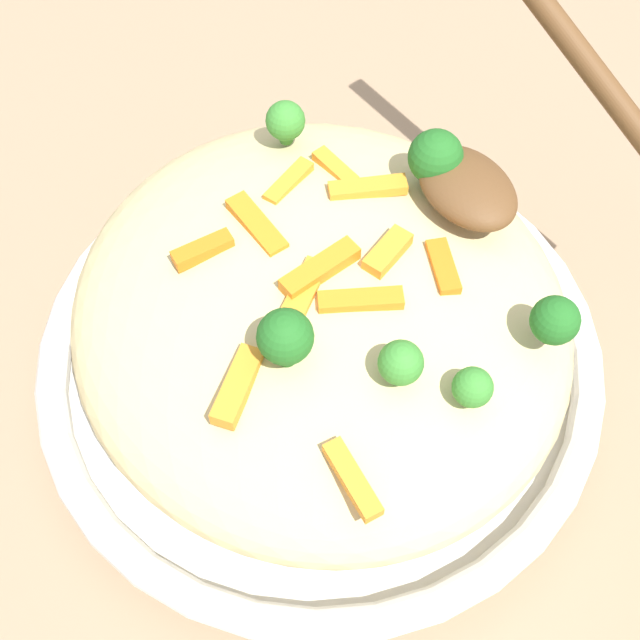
# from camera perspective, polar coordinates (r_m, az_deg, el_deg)

# --- Properties ---
(ground_plane) EXTENTS (2.40, 2.40, 0.00)m
(ground_plane) POSITION_cam_1_polar(r_m,az_deg,el_deg) (0.47, 0.00, -3.88)
(ground_plane) COLOR #9E7F60
(serving_bowl) EXTENTS (0.29, 0.29, 0.04)m
(serving_bowl) POSITION_cam_1_polar(r_m,az_deg,el_deg) (0.45, 0.00, -2.66)
(serving_bowl) COLOR white
(serving_bowl) RESTS_ON ground_plane
(pasta_mound) EXTENTS (0.25, 0.24, 0.07)m
(pasta_mound) POSITION_cam_1_polar(r_m,az_deg,el_deg) (0.41, 0.00, 0.35)
(pasta_mound) COLOR #DBC689
(pasta_mound) RESTS_ON serving_bowl
(carrot_piece_0) EXTENTS (0.02, 0.04, 0.01)m
(carrot_piece_0) POSITION_cam_1_polar(r_m,az_deg,el_deg) (0.41, 3.23, 8.85)
(carrot_piece_0) COLOR orange
(carrot_piece_0) RESTS_ON pasta_mound
(carrot_piece_1) EXTENTS (0.01, 0.04, 0.01)m
(carrot_piece_1) POSITION_cam_1_polar(r_m,az_deg,el_deg) (0.38, 0.06, 4.14)
(carrot_piece_1) COLOR orange
(carrot_piece_1) RESTS_ON pasta_mound
(carrot_piece_2) EXTENTS (0.03, 0.04, 0.01)m
(carrot_piece_2) POSITION_cam_1_polar(r_m,az_deg,el_deg) (0.37, 2.74, 1.34)
(carrot_piece_2) COLOR orange
(carrot_piece_2) RESTS_ON pasta_mound
(carrot_piece_3) EXTENTS (0.02, 0.03, 0.01)m
(carrot_piece_3) POSITION_cam_1_polar(r_m,az_deg,el_deg) (0.42, -2.12, 9.20)
(carrot_piece_3) COLOR orange
(carrot_piece_3) RESTS_ON pasta_mound
(carrot_piece_4) EXTENTS (0.02, 0.03, 0.01)m
(carrot_piece_4) POSITION_cam_1_polar(r_m,az_deg,el_deg) (0.39, 4.56, 4.57)
(carrot_piece_4) COLOR orange
(carrot_piece_4) RESTS_ON pasta_mound
(carrot_piece_5) EXTENTS (0.03, 0.03, 0.01)m
(carrot_piece_5) POSITION_cam_1_polar(r_m,az_deg,el_deg) (0.36, -5.54, -4.45)
(carrot_piece_5) COLOR orange
(carrot_piece_5) RESTS_ON pasta_mound
(carrot_piece_6) EXTENTS (0.01, 0.03, 0.01)m
(carrot_piece_6) POSITION_cam_1_polar(r_m,az_deg,el_deg) (0.39, -7.88, 4.68)
(carrot_piece_6) COLOR orange
(carrot_piece_6) RESTS_ON pasta_mound
(carrot_piece_7) EXTENTS (0.04, 0.01, 0.01)m
(carrot_piece_7) POSITION_cam_1_polar(r_m,az_deg,el_deg) (0.34, 2.19, -10.65)
(carrot_piece_7) COLOR orange
(carrot_piece_7) RESTS_ON pasta_mound
(carrot_piece_8) EXTENTS (0.03, 0.02, 0.01)m
(carrot_piece_8) POSITION_cam_1_polar(r_m,az_deg,el_deg) (0.39, 8.25, 3.48)
(carrot_piece_8) COLOR orange
(carrot_piece_8) RESTS_ON pasta_mound
(carrot_piece_9) EXTENTS (0.04, 0.01, 0.01)m
(carrot_piece_9) POSITION_cam_1_polar(r_m,az_deg,el_deg) (0.40, -4.26, 6.33)
(carrot_piece_9) COLOR orange
(carrot_piece_9) RESTS_ON pasta_mound
(carrot_piece_10) EXTENTS (0.03, 0.04, 0.01)m
(carrot_piece_10) POSITION_cam_1_polar(r_m,az_deg,el_deg) (0.37, -1.30, 1.51)
(carrot_piece_10) COLOR orange
(carrot_piece_10) RESTS_ON pasta_mound
(carrot_piece_11) EXTENTS (0.03, 0.01, 0.01)m
(carrot_piece_11) POSITION_cam_1_polar(r_m,az_deg,el_deg) (0.43, 1.03, 10.18)
(carrot_piece_11) COLOR orange
(carrot_piece_11) RESTS_ON pasta_mound
(broccoli_floret_0) EXTENTS (0.02, 0.02, 0.02)m
(broccoli_floret_0) POSITION_cam_1_polar(r_m,az_deg,el_deg) (0.43, -2.34, 13.20)
(broccoli_floret_0) COLOR #377928
(broccoli_floret_0) RESTS_ON pasta_mound
(broccoli_floret_1) EXTENTS (0.03, 0.03, 0.03)m
(broccoli_floret_1) POSITION_cam_1_polar(r_m,az_deg,el_deg) (0.41, 7.76, 10.75)
(broccoli_floret_1) COLOR #205B1C
(broccoli_floret_1) RESTS_ON pasta_mound
(broccoli_floret_2) EXTENTS (0.02, 0.02, 0.02)m
(broccoli_floret_2) POSITION_cam_1_polar(r_m,az_deg,el_deg) (0.35, 10.21, -4.49)
(broccoli_floret_2) COLOR #377928
(broccoli_floret_2) RESTS_ON pasta_mound
(broccoli_floret_3) EXTENTS (0.02, 0.02, 0.03)m
(broccoli_floret_3) POSITION_cam_1_polar(r_m,az_deg,el_deg) (0.35, -2.35, -1.18)
(broccoli_floret_3) COLOR #205B1C
(broccoli_floret_3) RESTS_ON pasta_mound
(broccoli_floret_4) EXTENTS (0.02, 0.02, 0.02)m
(broccoli_floret_4) POSITION_cam_1_polar(r_m,az_deg,el_deg) (0.37, 15.50, -0.05)
(broccoli_floret_4) COLOR #205B1C
(broccoli_floret_4) RESTS_ON pasta_mound
(broccoli_floret_5) EXTENTS (0.02, 0.02, 0.02)m
(broccoli_floret_5) POSITION_cam_1_polar(r_m,az_deg,el_deg) (0.35, 5.94, -2.62)
(broccoli_floret_5) COLOR #377928
(broccoli_floret_5) RESTS_ON pasta_mound
(serving_spoon) EXTENTS (0.15, 0.11, 0.08)m
(serving_spoon) POSITION_cam_1_polar(r_m,az_deg,el_deg) (0.42, 12.52, 11.81)
(serving_spoon) COLOR brown
(serving_spoon) RESTS_ON pasta_mound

